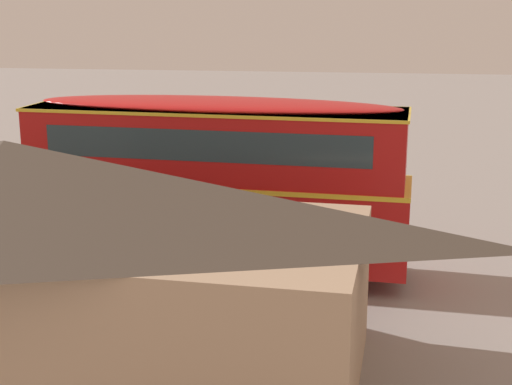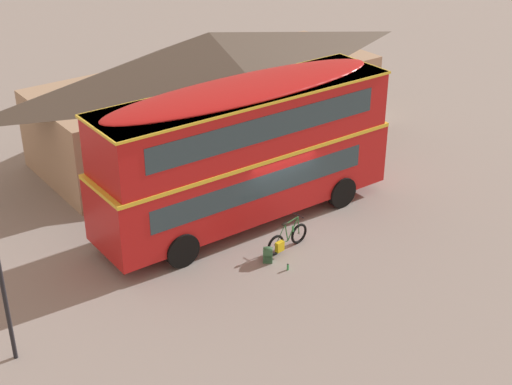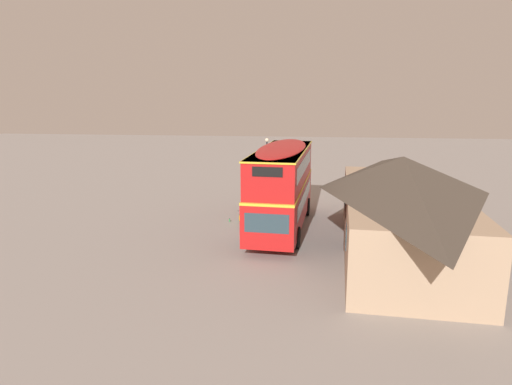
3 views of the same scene
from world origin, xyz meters
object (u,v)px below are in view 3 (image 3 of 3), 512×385
at_px(touring_bicycle, 242,220).
at_px(street_lamp, 267,160).
at_px(double_decker_bus, 282,183).
at_px(backpack_on_ground, 242,217).
at_px(water_bottle_green_metal, 230,220).

height_order(touring_bicycle, street_lamp, street_lamp).
bearing_deg(street_lamp, double_decker_bus, 11.21).
xyz_separation_m(touring_bicycle, backpack_on_ground, (-0.91, -0.17, -0.10)).
bearing_deg(touring_bicycle, water_bottle_green_metal, -129.84).
bearing_deg(touring_bicycle, double_decker_bus, 83.62).
distance_m(water_bottle_green_metal, street_lamp, 8.48).
relative_size(double_decker_bus, backpack_on_ground, 19.86).
height_order(water_bottle_green_metal, street_lamp, street_lamp).
bearing_deg(touring_bicycle, backpack_on_ground, -169.66).
relative_size(touring_bicycle, backpack_on_ground, 3.25).
relative_size(water_bottle_green_metal, street_lamp, 0.05).
height_order(backpack_on_ground, street_lamp, street_lamp).
relative_size(double_decker_bus, street_lamp, 2.43).
relative_size(touring_bicycle, water_bottle_green_metal, 8.18).
bearing_deg(backpack_on_ground, water_bottle_green_metal, -76.23).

